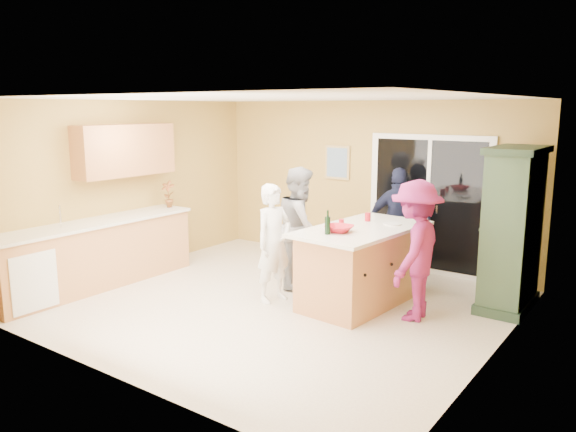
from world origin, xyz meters
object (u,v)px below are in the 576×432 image
Objects in this scene: green_hutch at (512,231)px; woman_navy at (399,222)px; woman_grey at (301,227)px; woman_white at (274,243)px; woman_magenta at (415,250)px; kitchen_island at (361,268)px.

green_hutch reaches higher than woman_navy.
green_hutch reaches higher than woman_grey.
woman_white is 1.80m from woman_magenta.
woman_magenta is (-0.82, -1.04, -0.15)m from green_hutch.
kitchen_island is at bearing -128.16° from woman_grey.
kitchen_island is 1.47m from woman_navy.
kitchen_island is 0.98× the size of green_hutch.
woman_white is at bearing 157.82° from woman_grey.
woman_magenta is at bearing 92.29° from woman_navy.
woman_navy is (-1.73, 0.49, -0.17)m from green_hutch.
woman_magenta is (0.77, -0.11, 0.37)m from kitchen_island.
woman_magenta is (1.73, 0.47, 0.06)m from woman_white.
kitchen_island is 1.22× the size of woman_navy.
kitchen_island is 1.16m from woman_white.
woman_grey is at bearing -104.20° from woman_magenta.
green_hutch is at bearing -102.84° from woman_grey.
woman_magenta reaches higher than woman_white.
woman_grey reaches higher than kitchen_island.
woman_navy is at bearing 100.68° from kitchen_island.
woman_grey is at bearing -163.92° from green_hutch.
kitchen_island is 1.92m from green_hutch.
woman_magenta reaches higher than woman_navy.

